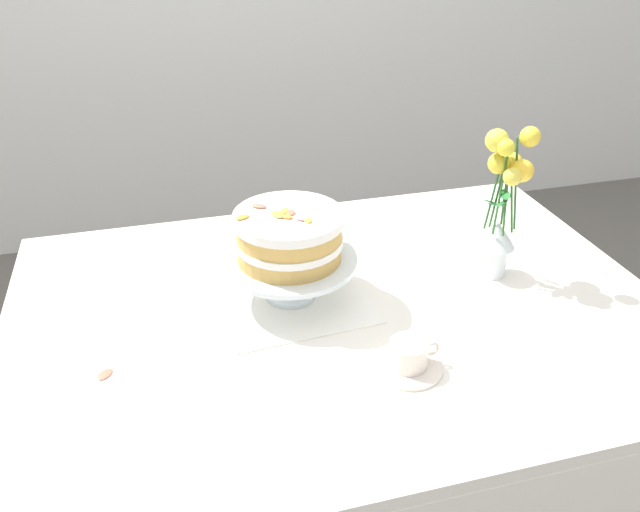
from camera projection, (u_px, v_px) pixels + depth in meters
The scene contains 7 objects.
dining_table at pixel (341, 346), 1.40m from camera, with size 1.40×1.00×0.74m.
linen_napkin at pixel (291, 296), 1.40m from camera, with size 0.32×0.32×0.00m, color white.
cake_stand at pixel (290, 265), 1.36m from camera, with size 0.29×0.29×0.10m.
layer_cake at pixel (289, 236), 1.32m from camera, with size 0.23×0.23×0.11m.
flower_vase at pixel (502, 205), 1.40m from camera, with size 0.11×0.10×0.35m.
teacup at pixel (408, 358), 1.18m from camera, with size 0.14×0.14×0.06m.
loose_petal_0 at pixel (105, 374), 1.18m from camera, with size 0.03×0.02×0.00m, color #E56B51.
Camera 1 is at (-0.33, -1.08, 1.52)m, focal length 35.69 mm.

